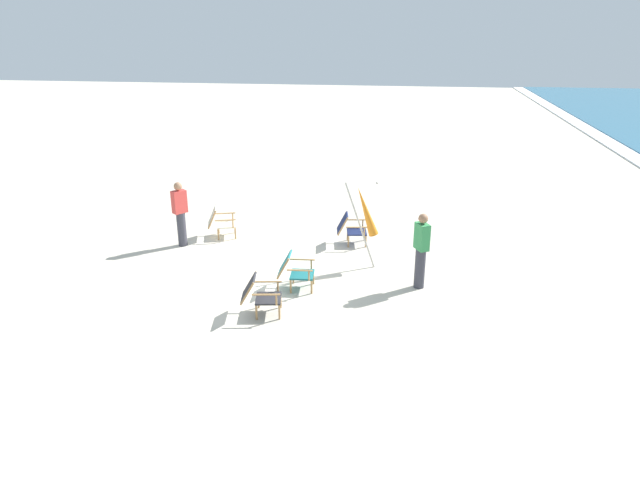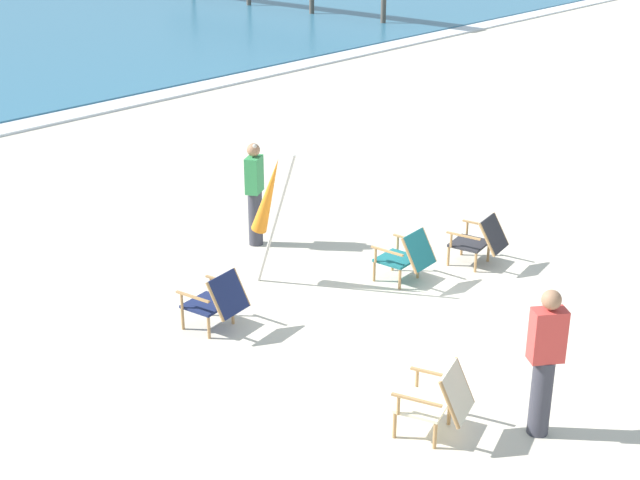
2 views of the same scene
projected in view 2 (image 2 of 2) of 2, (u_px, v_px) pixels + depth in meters
The scene contains 8 objects.
ground_plane at pixel (437, 312), 11.76m from camera, with size 80.00×80.00×0.00m, color beige.
beach_chair_front_left at pixel (480, 239), 12.99m from camera, with size 0.69×0.84×0.78m.
beach_chair_front_right at pixel (407, 255), 12.45m from camera, with size 0.63×0.79×0.79m.
beach_chair_far_center at pixel (438, 399), 9.03m from camera, with size 0.76×0.85×0.80m.
beach_chair_back_left at pixel (217, 300), 11.14m from camera, with size 0.67×0.81×0.79m.
umbrella_furled_orange at pixel (269, 196), 12.04m from camera, with size 0.27×0.79×2.02m.
person_near_chairs at pixel (545, 362), 8.91m from camera, with size 0.39×0.37×1.63m.
person_by_waterline at pixel (255, 193), 13.60m from camera, with size 0.39×0.33×1.63m.
Camera 2 is at (-8.85, -5.88, 5.36)m, focal length 50.00 mm.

